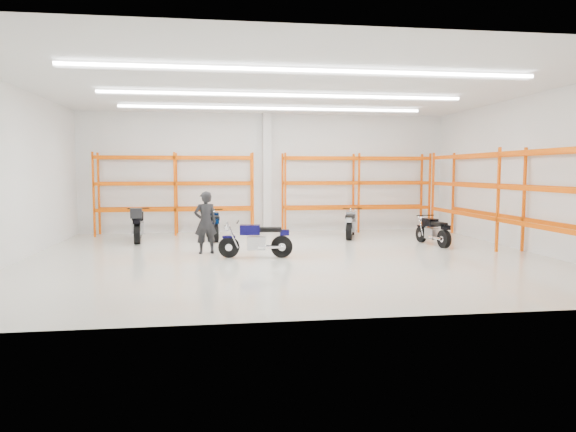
{
  "coord_description": "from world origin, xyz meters",
  "views": [
    {
      "loc": [
        -1.89,
        -13.7,
        2.32
      ],
      "look_at": [
        0.07,
        0.5,
        1.07
      ],
      "focal_mm": 32.0,
      "sensor_mm": 36.0,
      "label": 1
    }
  ],
  "objects": [
    {
      "name": "standing_man",
      "position": [
        -2.23,
        0.83,
        0.88
      ],
      "size": [
        0.72,
        0.56,
        1.76
      ],
      "primitive_type": "imported",
      "rotation": [
        0.0,
        0.0,
        3.37
      ],
      "color": "black",
      "rests_on": "ground"
    },
    {
      "name": "room_shell",
      "position": [
        0.0,
        0.03,
        3.28
      ],
      "size": [
        14.02,
        12.02,
        4.51
      ],
      "color": "white",
      "rests_on": "ground"
    },
    {
      "name": "pallet_racking_side",
      "position": [
        6.48,
        0.0,
        1.81
      ],
      "size": [
        0.87,
        9.07,
        3.0
      ],
      "color": "#E26108",
      "rests_on": "ground"
    },
    {
      "name": "motorcycle_main",
      "position": [
        -0.8,
        -0.05,
        0.46
      ],
      "size": [
        2.0,
        0.66,
        0.98
      ],
      "color": "black",
      "rests_on": "ground"
    },
    {
      "name": "motorcycle_back_b",
      "position": [
        -2.02,
        3.75,
        0.47
      ],
      "size": [
        0.68,
        2.05,
        1.01
      ],
      "color": "black",
      "rests_on": "ground"
    },
    {
      "name": "motorcycle_back_a",
      "position": [
        -4.5,
        3.6,
        0.56
      ],
      "size": [
        0.72,
        2.27,
        1.17
      ],
      "color": "black",
      "rests_on": "ground"
    },
    {
      "name": "pallet_racking_back_left",
      "position": [
        -3.4,
        5.48,
        1.79
      ],
      "size": [
        5.67,
        0.87,
        3.0
      ],
      "color": "#E26108",
      "rests_on": "ground"
    },
    {
      "name": "motorcycle_back_d",
      "position": [
        4.81,
        1.45,
        0.43
      ],
      "size": [
        0.62,
        1.86,
        0.92
      ],
      "color": "black",
      "rests_on": "ground"
    },
    {
      "name": "ground",
      "position": [
        0.0,
        0.0,
        0.0
      ],
      "size": [
        14.0,
        14.0,
        0.0
      ],
      "primitive_type": "plane",
      "color": "beige",
      "rests_on": "ground"
    },
    {
      "name": "structural_column",
      "position": [
        0.0,
        5.82,
        2.25
      ],
      "size": [
        0.32,
        0.32,
        4.5
      ],
      "primitive_type": "cube",
      "color": "white",
      "rests_on": "ground"
    },
    {
      "name": "motorcycle_back_c",
      "position": [
        2.7,
        3.6,
        0.47
      ],
      "size": [
        0.94,
        1.96,
        1.0
      ],
      "color": "black",
      "rests_on": "ground"
    },
    {
      "name": "pallet_racking_back_right",
      "position": [
        3.4,
        5.48,
        1.79
      ],
      "size": [
        5.67,
        0.87,
        3.0
      ],
      "color": "#E26108",
      "rests_on": "ground"
    }
  ]
}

